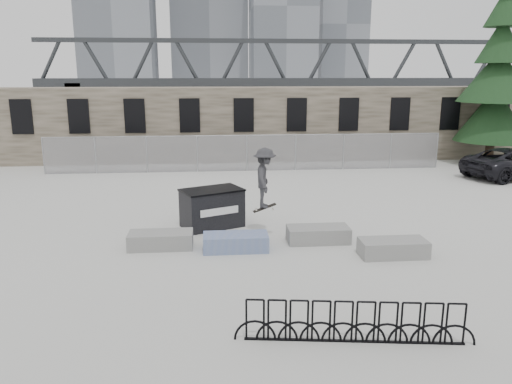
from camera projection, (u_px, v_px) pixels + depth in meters
ground at (274, 246)px, 15.91m from camera, size 120.00×120.00×0.00m
stone_wall at (242, 124)px, 31.11m from camera, size 36.00×2.58×4.50m
chainlink_fence at (247, 153)px, 27.78m from camera, size 22.06×0.06×2.02m
planter_far_left at (161, 239)px, 15.69m from camera, size 2.00×0.90×0.51m
planter_center_left at (236, 241)px, 15.49m from camera, size 2.00×0.90×0.51m
planter_center_right at (318, 234)px, 16.23m from camera, size 2.00×0.90×0.51m
planter_offset at (393, 247)px, 14.98m from camera, size 2.00×0.90×0.51m
dumpster at (212, 208)px, 17.75m from camera, size 2.43×2.02×1.38m
bike_rack at (354, 323)px, 10.14m from camera, size 4.90×0.71×0.90m
spruce_tree at (497, 81)px, 28.91m from camera, size 4.39×4.39×11.50m
truss_bridge at (297, 81)px, 69.06m from camera, size 70.00×3.00×9.80m
skateboarder at (265, 178)px, 16.39m from camera, size 0.88×1.36×2.15m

